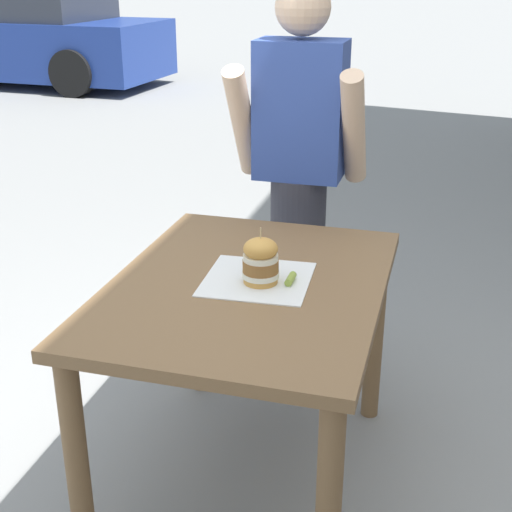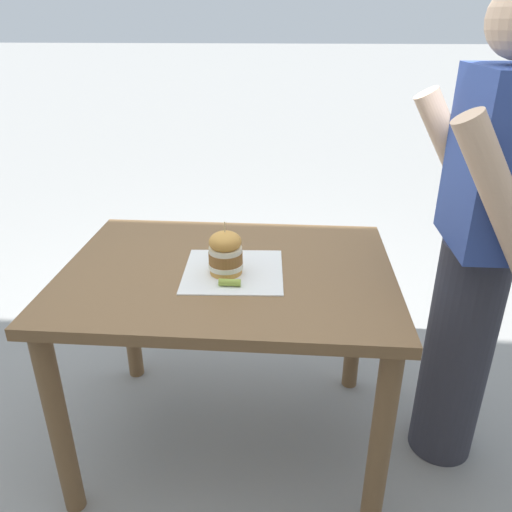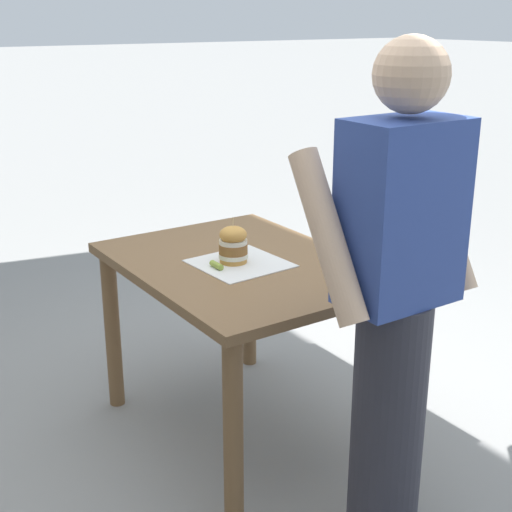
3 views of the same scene
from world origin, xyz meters
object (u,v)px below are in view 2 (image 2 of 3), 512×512
object	(u,v)px
sandwich	(226,253)
pickle_spear	(230,282)
patio_table	(229,299)
diner_across_table	(478,248)

from	to	relation	value
sandwich	pickle_spear	bearing A→B (deg)	12.77
patio_table	pickle_spear	world-z (taller)	pickle_spear
patio_table	pickle_spear	size ratio (longest dim) A/B	16.18
sandwich	pickle_spear	world-z (taller)	sandwich
sandwich	diner_across_table	distance (m)	0.84
diner_across_table	sandwich	bearing A→B (deg)	-85.72
patio_table	pickle_spear	bearing A→B (deg)	10.19
patio_table	diner_across_table	world-z (taller)	diner_across_table
pickle_spear	patio_table	bearing A→B (deg)	-169.81
sandwich	pickle_spear	xyz separation A→B (m)	(0.09, 0.02, -0.06)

